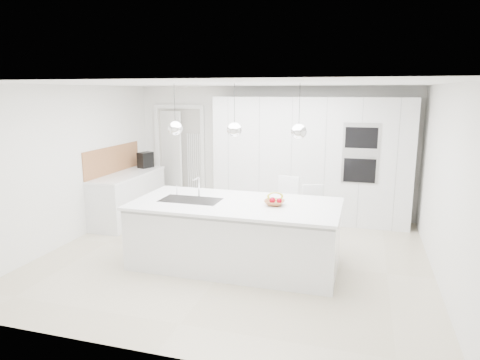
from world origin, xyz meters
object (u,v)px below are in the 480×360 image
(espresso_machine, at_px, (145,160))
(bar_stool_left, at_px, (287,212))
(fruit_bowl, at_px, (274,203))
(island_base, at_px, (235,236))
(bar_stool_right, at_px, (311,219))

(espresso_machine, bearing_deg, bar_stool_left, -1.37)
(fruit_bowl, relative_size, espresso_machine, 0.89)
(island_base, bearing_deg, bar_stool_right, 42.65)
(fruit_bowl, xyz_separation_m, bar_stool_left, (0.01, 0.93, -0.39))
(espresso_machine, distance_m, bar_stool_right, 3.75)
(fruit_bowl, bearing_deg, bar_stool_right, 63.74)
(fruit_bowl, bearing_deg, bar_stool_left, 89.58)
(fruit_bowl, xyz_separation_m, espresso_machine, (-3.07, 2.11, 0.12))
(bar_stool_right, bearing_deg, fruit_bowl, -135.74)
(bar_stool_left, bearing_deg, fruit_bowl, -79.87)
(island_base, xyz_separation_m, fruit_bowl, (0.54, 0.06, 0.50))
(espresso_machine, bearing_deg, bar_stool_right, -1.02)
(island_base, bearing_deg, espresso_machine, 139.43)
(island_base, distance_m, espresso_machine, 3.39)
(island_base, height_order, bar_stool_right, bar_stool_right)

